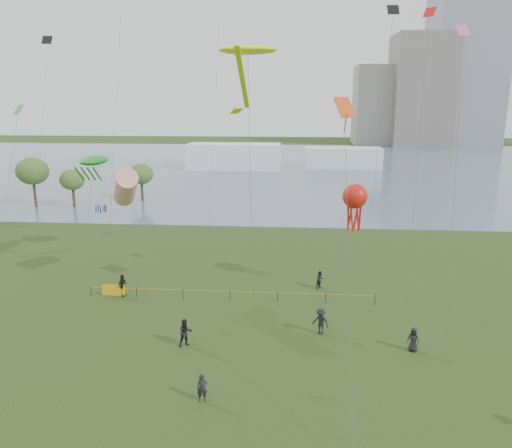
{
  "coord_description": "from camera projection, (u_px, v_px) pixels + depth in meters",
  "views": [
    {
      "loc": [
        2.63,
        -23.26,
        16.41
      ],
      "look_at": [
        0.0,
        10.0,
        8.0
      ],
      "focal_mm": 35.0,
      "sensor_mm": 36.0,
      "label": 1
    }
  ],
  "objects": [
    {
      "name": "trees",
      "position": [
        44.0,
        176.0,
        75.86
      ],
      "size": [
        25.78,
        16.1,
        7.66
      ],
      "color": "#3D2C1B",
      "rests_on": "ground_plane"
    },
    {
      "name": "pavilion_left",
      "position": [
        234.0,
        157.0,
        118.71
      ],
      "size": [
        22.0,
        8.0,
        6.0
      ],
      "primitive_type": "cube",
      "color": "white",
      "rests_on": "ground_plane"
    },
    {
      "name": "spectator_f",
      "position": [
        202.0,
        388.0,
        27.66
      ],
      "size": [
        0.66,
        0.51,
        1.63
      ],
      "primitive_type": "imported",
      "rotation": [
        0.0,
        0.0,
        0.21
      ],
      "color": "black",
      "rests_on": "ground_plane"
    },
    {
      "name": "kite_delta",
      "position": [
        345.0,
        120.0,
        32.61
      ],
      "size": [
        1.63,
        15.58,
        16.52
      ],
      "rotation": [
        0.0,
        0.0,
        0.34
      ],
      "color": "#3F3F42"
    },
    {
      "name": "ground_plane",
      "position": [
        241.0,
        414.0,
        26.7
      ],
      "size": [
        400.0,
        400.0,
        0.0
      ],
      "primitive_type": "plane",
      "color": "#1D310F"
    },
    {
      "name": "pavilion_right",
      "position": [
        343.0,
        158.0,
        119.75
      ],
      "size": [
        18.0,
        7.0,
        5.0
      ],
      "primitive_type": "cube",
      "color": "silver",
      "rests_on": "ground_plane"
    },
    {
      "name": "small_kites",
      "position": [
        230.0,
        21.0,
        40.5
      ],
      "size": [
        34.64,
        15.62,
        13.89
      ],
      "color": "black"
    },
    {
      "name": "kite_octopus",
      "position": [
        355.0,
        197.0,
        41.31
      ],
      "size": [
        7.31,
        6.0,
        9.61
      ],
      "rotation": [
        0.0,
        0.0,
        0.36
      ],
      "color": "#3F3F42"
    },
    {
      "name": "kite_creature",
      "position": [
        94.0,
        161.0,
        46.15
      ],
      "size": [
        2.31,
        9.03,
        11.24
      ],
      "rotation": [
        0.0,
        0.0,
        -0.05
      ],
      "color": "#3F3F42"
    },
    {
      "name": "spectator_c",
      "position": [
        123.0,
        285.0,
        42.49
      ],
      "size": [
        0.72,
        1.19,
        1.9
      ],
      "primitive_type": "imported",
      "rotation": [
        0.0,
        0.0,
        1.33
      ],
      "color": "black",
      "rests_on": "ground_plane"
    },
    {
      "name": "kite_windsock",
      "position": [
        125.0,
        188.0,
        42.18
      ],
      "size": [
        6.3,
        5.11,
        11.0
      ],
      "rotation": [
        0.0,
        0.0,
        0.38
      ],
      "color": "#3F3F42"
    },
    {
      "name": "lake",
      "position": [
        285.0,
        167.0,
        123.36
      ],
      "size": [
        400.0,
        120.0,
        0.08
      ],
      "primitive_type": "cube",
      "color": "slate",
      "rests_on": "ground_plane"
    },
    {
      "name": "kite_stingray",
      "position": [
        248.0,
        51.0,
        39.22
      ],
      "size": [
        4.7,
        9.94,
        20.51
      ],
      "rotation": [
        0.0,
        0.0,
        -0.27
      ],
      "color": "#3F3F42"
    },
    {
      "name": "spectator_a",
      "position": [
        185.0,
        333.0,
        33.83
      ],
      "size": [
        1.18,
        1.1,
        1.95
      ],
      "primitive_type": "imported",
      "rotation": [
        0.0,
        0.0,
        0.5
      ],
      "color": "black",
      "rests_on": "ground_plane"
    },
    {
      "name": "building_low",
      "position": [
        376.0,
        105.0,
        183.23
      ],
      "size": [
        16.0,
        18.0,
        28.0
      ],
      "primitive_type": "cube",
      "color": "gray",
      "rests_on": "ground_plane"
    },
    {
      "name": "spectator_b",
      "position": [
        321.0,
        321.0,
        35.54
      ],
      "size": [
        1.45,
        1.24,
        1.95
      ],
      "primitive_type": "imported",
      "rotation": [
        0.0,
        0.0,
        -0.5
      ],
      "color": "black",
      "rests_on": "ground_plane"
    },
    {
      "name": "building_mid",
      "position": [
        420.0,
        91.0,
        175.14
      ],
      "size": [
        20.0,
        20.0,
        38.0
      ],
      "primitive_type": "cube",
      "color": "slate",
      "rests_on": "ground_plane"
    },
    {
      "name": "fence",
      "position": [
        158.0,
        291.0,
        42.22
      ],
      "size": [
        24.07,
        0.07,
        1.05
      ],
      "color": "black",
      "rests_on": "ground_plane"
    },
    {
      "name": "spectator_d",
      "position": [
        413.0,
        340.0,
        33.18
      ],
      "size": [
        0.96,
        0.88,
        1.65
      ],
      "primitive_type": "imported",
      "rotation": [
        0.0,
        0.0,
        -0.57
      ],
      "color": "black",
      "rests_on": "ground_plane"
    },
    {
      "name": "spectator_g",
      "position": [
        320.0,
        280.0,
        44.15
      ],
      "size": [
        1.0,
        0.99,
        1.63
      ],
      "primitive_type": "imported",
      "rotation": [
        0.0,
        0.0,
        0.77
      ],
      "color": "black",
      "rests_on": "ground_plane"
    }
  ]
}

